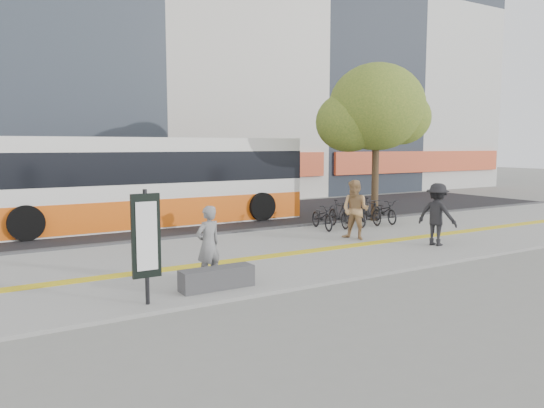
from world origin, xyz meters
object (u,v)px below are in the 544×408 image
bench (217,278)px  pedestrian_tan (355,210)px  pedestrian_dark (437,214)px  signboard (146,238)px  seated_woman (208,244)px  bus (146,184)px  street_tree (374,109)px

bench → pedestrian_tan: 7.06m
bench → pedestrian_dark: size_ratio=0.85×
signboard → seated_woman: size_ratio=1.29×
seated_woman → pedestrian_dark: (7.73, 0.41, 0.09)m
bench → seated_woman: seated_woman is taller
bus → seated_woman: bus is taller
street_tree → bench: bearing=-148.4°
bench → street_tree: size_ratio=0.25×
signboard → bus: size_ratio=0.18×
signboard → pedestrian_tan: 8.61m
pedestrian_tan → street_tree: bearing=107.7°
signboard → street_tree: size_ratio=0.35×
signboard → pedestrian_tan: signboard is taller
bench → pedestrian_tan: pedestrian_tan is taller
pedestrian_dark → bench: bearing=81.4°
seated_woman → bench: bearing=69.9°
bench → seated_woman: size_ratio=0.94×
signboard → street_tree: (11.38, 6.33, 3.15)m
street_tree → seated_woman: size_ratio=3.69×
bench → bus: size_ratio=0.13×
seated_woman → street_tree: bearing=-164.8°
bench → bus: bus is taller
bus → seated_woman: size_ratio=7.29×
signboard → street_tree: 13.40m
bus → seated_woman: 9.32m
bus → pedestrian_dark: bearing=-54.9°
street_tree → bus: 9.40m
seated_woman → bus: bearing=-114.0°
pedestrian_tan → pedestrian_dark: pedestrian_tan is taller
bench → pedestrian_dark: 7.88m
signboard → pedestrian_dark: signboard is taller
bus → pedestrian_tan: bus is taller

